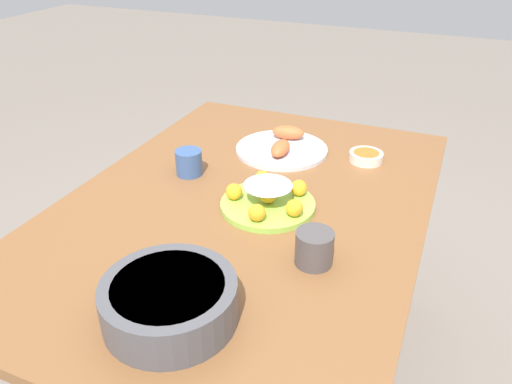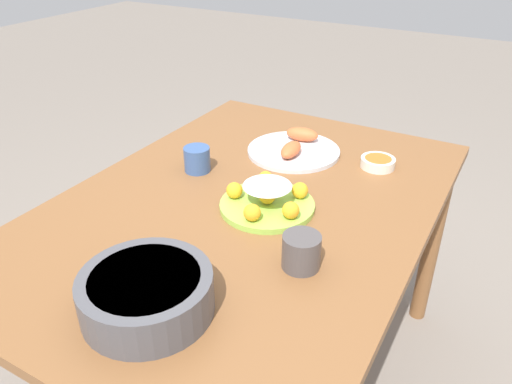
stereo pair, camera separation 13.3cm
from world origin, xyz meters
name	(u,v)px [view 1 (the left image)]	position (x,y,z in m)	size (l,w,h in m)	color
dining_table	(245,230)	(0.00, 0.00, 0.65)	(1.37, 0.95, 0.74)	brown
cake_plate	(268,199)	(0.00, 0.07, 0.77)	(0.25, 0.25, 0.08)	#99CC4C
serving_bowl	(169,300)	(0.46, 0.05, 0.79)	(0.26, 0.26, 0.09)	#4C4C51
sauce_bowl	(366,156)	(-0.38, 0.25, 0.76)	(0.11, 0.11, 0.03)	silver
seafood_platter	(282,147)	(-0.35, -0.02, 0.76)	(0.30, 0.30, 0.06)	silver
cup_near	(189,162)	(-0.09, -0.22, 0.78)	(0.08, 0.08, 0.08)	#38568E
cup_far	(314,248)	(0.18, 0.25, 0.78)	(0.09, 0.09, 0.08)	#4C4747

